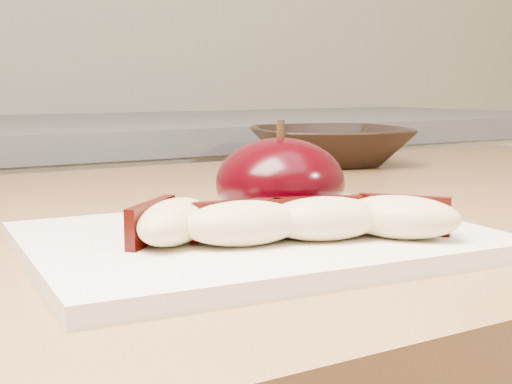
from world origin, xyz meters
TOP-DOWN VIEW (x-y plane):
  - cutting_board at (0.07, 0.36)m, footprint 0.29×0.23m
  - apple_half at (0.11, 0.40)m, footprint 0.12×0.12m
  - apple_wedge_a at (0.01, 0.35)m, footprint 0.08×0.07m
  - apple_wedge_b at (0.04, 0.33)m, footprint 0.08×0.05m
  - apple_wedge_c at (0.09, 0.31)m, footprint 0.08×0.06m
  - apple_wedge_d at (0.13, 0.29)m, footprint 0.07×0.08m
  - bowl at (0.39, 0.71)m, footprint 0.25×0.25m

SIDE VIEW (x-z plane):
  - cutting_board at x=0.07m, z-range 0.90..0.91m
  - apple_wedge_a at x=0.01m, z-range 0.91..0.94m
  - apple_wedge_b at x=0.04m, z-range 0.91..0.94m
  - apple_wedge_c at x=0.09m, z-range 0.91..0.94m
  - apple_wedge_d at x=0.13m, z-range 0.91..0.94m
  - bowl at x=0.39m, z-range 0.90..0.95m
  - apple_half at x=0.11m, z-range 0.90..0.97m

